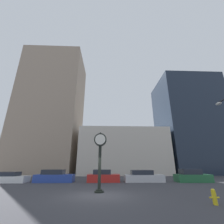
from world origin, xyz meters
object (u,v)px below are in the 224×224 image
car_silver (143,177)px  fire_hydrant_near (214,196)px  car_red (103,177)px  car_white (9,178)px  car_blue (54,177)px  street_clock (100,151)px  car_green (192,176)px

car_silver → fire_hydrant_near: bearing=-83.1°
car_red → fire_hydrant_near: car_red is taller
car_white → car_red: 11.16m
car_white → car_blue: (5.27, 0.22, 0.11)m
street_clock → fire_hydrant_near: 7.81m
car_blue → car_green: bearing=-1.6°
street_clock → car_silver: (5.11, 7.14, -2.48)m
car_silver → fire_hydrant_near: car_silver is taller
car_red → car_silver: 4.92m
car_green → fire_hydrant_near: size_ratio=5.38×
car_white → fire_hydrant_near: car_white is taller
street_clock → fire_hydrant_near: street_clock is taller
car_blue → car_green: size_ratio=1.10×
street_clock → car_red: (0.19, 7.30, -2.45)m
car_white → car_red: car_red is taller
street_clock → car_white: size_ratio=1.07×
car_blue → fire_hydrant_near: 16.38m
car_blue → car_white: bearing=-177.4°
street_clock → car_white: 13.32m
car_red → car_silver: size_ratio=0.81×
street_clock → car_green: 13.15m
street_clock → car_blue: (-5.70, 7.32, -2.45)m
car_white → car_blue: 5.27m
fire_hydrant_near → car_silver: bearing=95.7°
car_green → fire_hydrant_near: 11.74m
car_white → car_green: (21.97, -0.31, 0.13)m
car_white → car_silver: bearing=0.3°
street_clock → car_blue: street_clock is taller
car_silver → car_blue: bearing=-179.8°
car_blue → car_red: car_blue is taller
car_red → car_green: 10.82m
car_silver → fire_hydrant_near: size_ratio=6.18×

